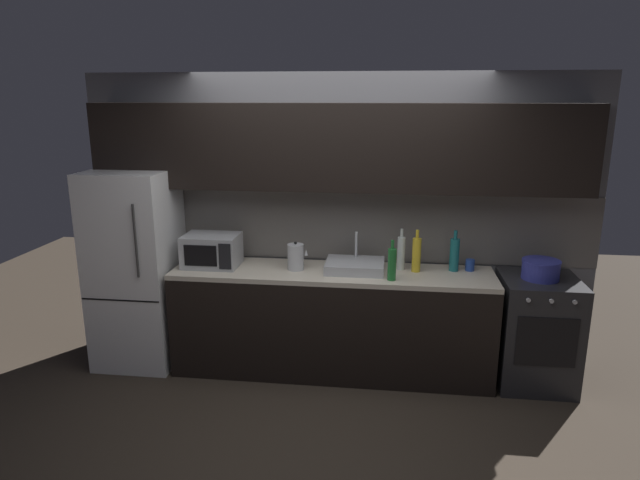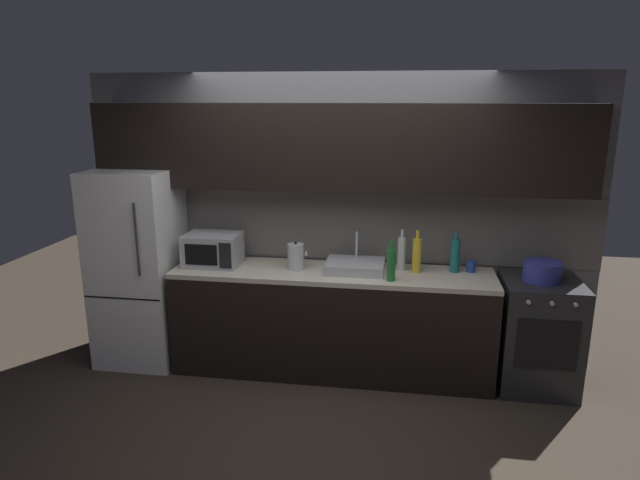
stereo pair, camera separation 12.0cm
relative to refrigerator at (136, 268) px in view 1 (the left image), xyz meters
name	(u,v)px [view 1 (the left image)]	position (x,y,z in m)	size (l,w,h in m)	color
ground_plane	(318,429)	(1.71, -0.90, -0.85)	(10.00, 10.00, 0.00)	#2D261E
back_wall	(336,187)	(1.71, 0.30, 0.70)	(4.40, 0.44, 2.50)	slate
counter_run	(332,321)	(1.71, 0.00, -0.40)	(2.66, 0.60, 0.90)	black
refrigerator	(136,268)	(0.00, 0.00, 0.00)	(0.68, 0.69, 1.71)	white
oven_range	(536,331)	(3.38, 0.00, -0.40)	(0.60, 0.62, 0.90)	#232326
microwave	(212,250)	(0.68, 0.02, 0.18)	(0.46, 0.35, 0.27)	#A8AAAF
sink_basin	(355,266)	(1.90, 0.03, 0.09)	(0.48, 0.38, 0.30)	#ADAFB5
kettle	(296,257)	(1.41, 0.00, 0.16)	(0.17, 0.14, 0.24)	#B7BABF
wine_bottle_teal	(454,254)	(2.71, 0.13, 0.19)	(0.08, 0.08, 0.34)	#19666B
wine_bottle_clear	(401,253)	(2.27, 0.11, 0.19)	(0.06, 0.06, 0.35)	silver
wine_bottle_yellow	(416,254)	(2.40, 0.07, 0.19)	(0.07, 0.07, 0.35)	gold
wine_bottle_green	(392,264)	(2.20, -0.18, 0.18)	(0.07, 0.07, 0.32)	#1E6B2D
mug_blue	(470,265)	(2.84, 0.15, 0.09)	(0.07, 0.07, 0.09)	#234299
cooking_pot	(541,269)	(3.37, 0.00, 0.12)	(0.29, 0.29, 0.15)	#333899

